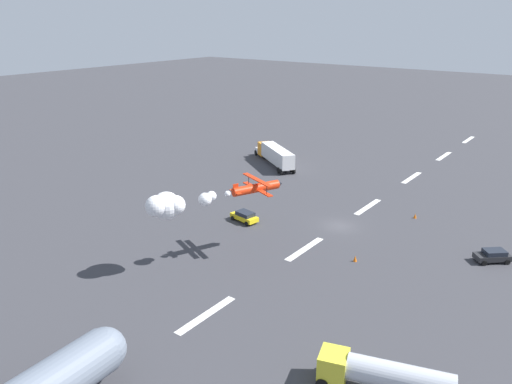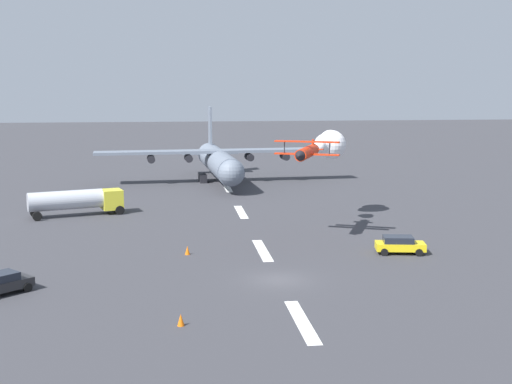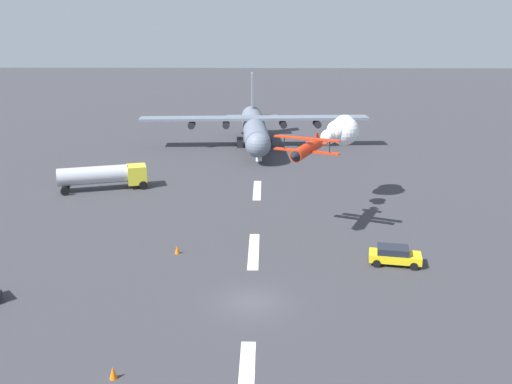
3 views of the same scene
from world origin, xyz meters
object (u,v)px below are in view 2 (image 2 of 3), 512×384
object	(u,v)px
followme_car_yellow	(400,244)
fuel_tanker_truck	(77,200)
airport_staff_sedan	(1,283)
stunt_biplane_red	(326,145)
traffic_cone_near	(181,320)
traffic_cone_far	(187,250)
cargo_transport_plane	(220,162)

from	to	relation	value
followme_car_yellow	fuel_tanker_truck	bearing A→B (deg)	54.85
fuel_tanker_truck	airport_staff_sedan	distance (m)	28.91
stunt_biplane_red	traffic_cone_near	size ratio (longest dim) A/B	21.78
followme_car_yellow	traffic_cone_far	world-z (taller)	followme_car_yellow
cargo_transport_plane	stunt_biplane_red	world-z (taller)	cargo_transport_plane
airport_staff_sedan	traffic_cone_near	size ratio (longest dim) A/B	5.64
fuel_tanker_truck	traffic_cone_near	bearing A→B (deg)	-163.64
stunt_biplane_red	traffic_cone_near	distance (m)	35.68
traffic_cone_near	cargo_transport_plane	bearing A→B (deg)	-6.35
traffic_cone_far	airport_staff_sedan	bearing A→B (deg)	126.46
followme_car_yellow	traffic_cone_near	world-z (taller)	followme_car_yellow
cargo_transport_plane	fuel_tanker_truck	xyz separation A→B (m)	(-23.27, 17.47, -1.48)
airport_staff_sedan	traffic_cone_near	distance (m)	14.64
traffic_cone_near	traffic_cone_far	distance (m)	17.65
fuel_tanker_truck	airport_staff_sedan	xyz separation A→B (m)	(-28.85, 1.51, -0.94)
stunt_biplane_red	followme_car_yellow	bearing A→B (deg)	-168.54
cargo_transport_plane	traffic_cone_far	world-z (taller)	cargo_transport_plane
followme_car_yellow	cargo_transport_plane	bearing A→B (deg)	15.60
traffic_cone_far	cargo_transport_plane	bearing A→B (deg)	-7.83
airport_staff_sedan	traffic_cone_near	bearing A→B (deg)	-122.73
fuel_tanker_truck	followme_car_yellow	xyz separation A→B (m)	(-21.01, -29.83, -0.94)
traffic_cone_near	traffic_cone_far	size ratio (longest dim) A/B	1.00
cargo_transport_plane	traffic_cone_near	size ratio (longest dim) A/B	48.33
stunt_biplane_red	traffic_cone_far	world-z (taller)	stunt_biplane_red
traffic_cone_near	fuel_tanker_truck	bearing A→B (deg)	16.36
fuel_tanker_truck	traffic_cone_near	world-z (taller)	fuel_tanker_truck
stunt_biplane_red	followme_car_yellow	distance (m)	17.15
airport_staff_sedan	traffic_cone_far	xyz separation A→B (m)	(9.72, -13.16, -0.44)
cargo_transport_plane	traffic_cone_far	distance (m)	42.90
stunt_biplane_red	fuel_tanker_truck	distance (m)	28.10
stunt_biplane_red	fuel_tanker_truck	bearing A→B (deg)	77.76
fuel_tanker_truck	airport_staff_sedan	size ratio (longest dim) A/B	2.47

